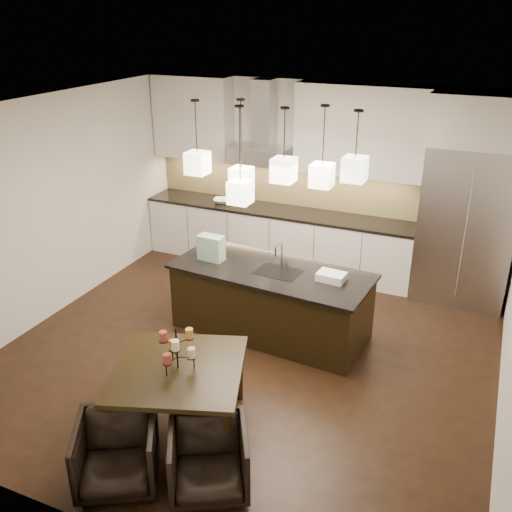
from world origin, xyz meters
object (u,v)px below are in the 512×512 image
at_px(island_body, 271,303).
at_px(armchair_left, 117,454).
at_px(refrigerator, 466,226).
at_px(dining_table, 180,399).
at_px(armchair_right, 209,460).

bearing_deg(island_body, armchair_left, -90.45).
height_order(refrigerator, armchair_left, refrigerator).
bearing_deg(dining_table, refrigerator, 42.08).
distance_m(island_body, armchair_right, 2.60).
relative_size(armchair_left, armchair_right, 1.02).
bearing_deg(refrigerator, island_body, -137.33).
distance_m(armchair_left, armchair_right, 0.78).
height_order(island_body, dining_table, island_body).
distance_m(refrigerator, island_body, 2.85).
bearing_deg(armchair_left, refrigerator, 34.21).
relative_size(refrigerator, armchair_left, 3.17).
height_order(refrigerator, armchair_right, refrigerator).
bearing_deg(armchair_right, refrigerator, 41.56).
bearing_deg(refrigerator, armchair_left, -116.03).
xyz_separation_m(island_body, dining_table, (-0.11, -2.01, -0.06)).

